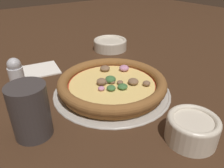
# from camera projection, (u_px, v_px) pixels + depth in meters

# --- Properties ---
(ground_plane) EXTENTS (3.00, 3.00, 0.00)m
(ground_plane) POSITION_uv_depth(u_px,v_px,m) (112.00, 92.00, 0.60)
(ground_plane) COLOR #3D2616
(pizza_tray) EXTENTS (0.32, 0.32, 0.01)m
(pizza_tray) POSITION_uv_depth(u_px,v_px,m) (112.00, 91.00, 0.60)
(pizza_tray) COLOR #B7B2A8
(pizza_tray) RESTS_ON ground_plane
(pizza) EXTENTS (0.29, 0.29, 0.04)m
(pizza) POSITION_uv_depth(u_px,v_px,m) (112.00, 83.00, 0.59)
(pizza) COLOR #BC7F42
(pizza) RESTS_ON pizza_tray
(bowl_near) EXTENTS (0.10, 0.10, 0.05)m
(bowl_near) POSITION_uv_depth(u_px,v_px,m) (192.00, 128.00, 0.43)
(bowl_near) COLOR beige
(bowl_near) RESTS_ON ground_plane
(bowl_far) EXTENTS (0.13, 0.13, 0.04)m
(bowl_far) POSITION_uv_depth(u_px,v_px,m) (110.00, 44.00, 0.89)
(bowl_far) COLOR beige
(bowl_far) RESTS_ON ground_plane
(drinking_cup) EXTENTS (0.08, 0.08, 0.11)m
(drinking_cup) POSITION_uv_depth(u_px,v_px,m) (30.00, 111.00, 0.43)
(drinking_cup) COLOR #383333
(drinking_cup) RESTS_ON ground_plane
(napkin) EXTENTS (0.14, 0.13, 0.01)m
(napkin) POSITION_uv_depth(u_px,v_px,m) (38.00, 70.00, 0.72)
(napkin) COLOR white
(napkin) RESTS_ON ground_plane
(fork) EXTENTS (0.16, 0.13, 0.00)m
(fork) POSITION_uv_depth(u_px,v_px,m) (28.00, 79.00, 0.67)
(fork) COLOR #B7B7BC
(fork) RESTS_ON ground_plane
(pepper_shaker) EXTENTS (0.04, 0.04, 0.11)m
(pepper_shaker) POSITION_uv_depth(u_px,v_px,m) (17.00, 78.00, 0.55)
(pepper_shaker) COLOR silver
(pepper_shaker) RESTS_ON ground_plane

